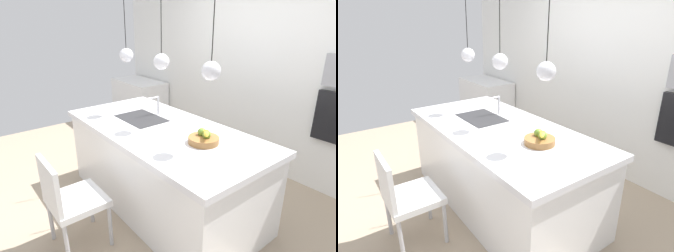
% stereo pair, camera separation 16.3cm
% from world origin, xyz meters
% --- Properties ---
extents(floor, '(6.60, 6.60, 0.00)m').
position_xyz_m(floor, '(0.00, 0.00, 0.00)').
color(floor, tan).
rests_on(floor, ground).
extents(back_wall, '(6.00, 0.10, 2.60)m').
position_xyz_m(back_wall, '(0.00, 1.65, 1.30)').
color(back_wall, white).
rests_on(back_wall, ground).
extents(kitchen_island, '(2.33, 1.11, 0.90)m').
position_xyz_m(kitchen_island, '(0.00, 0.00, 0.45)').
color(kitchen_island, white).
rests_on(kitchen_island, ground).
extents(sink_basin, '(0.56, 0.40, 0.02)m').
position_xyz_m(sink_basin, '(-0.38, 0.00, 0.90)').
color(sink_basin, '#2D2D30').
rests_on(sink_basin, kitchen_island).
extents(faucet, '(0.02, 0.17, 0.22)m').
position_xyz_m(faucet, '(-0.38, 0.21, 1.05)').
color(faucet, silver).
rests_on(faucet, kitchen_island).
extents(fruit_bowl, '(0.28, 0.28, 0.15)m').
position_xyz_m(fruit_bowl, '(0.54, 0.06, 0.95)').
color(fruit_bowl, '#9E6B38').
rests_on(fruit_bowl, kitchen_island).
extents(side_counter, '(1.10, 0.60, 0.84)m').
position_xyz_m(side_counter, '(-2.40, 1.28, 0.42)').
color(side_counter, white).
rests_on(side_counter, ground).
extents(chair_near, '(0.47, 0.46, 0.90)m').
position_xyz_m(chair_near, '(0.02, -1.04, 0.51)').
color(chair_near, silver).
rests_on(chair_near, ground).
extents(pendant_light_left, '(0.16, 0.16, 0.76)m').
position_xyz_m(pendant_light_left, '(-0.64, 0.00, 1.58)').
color(pendant_light_left, silver).
extents(pendant_light_center, '(0.16, 0.16, 0.76)m').
position_xyz_m(pendant_light_center, '(0.00, 0.00, 1.58)').
color(pendant_light_center, silver).
extents(pendant_light_right, '(0.16, 0.16, 0.76)m').
position_xyz_m(pendant_light_right, '(0.64, 0.00, 1.58)').
color(pendant_light_right, silver).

